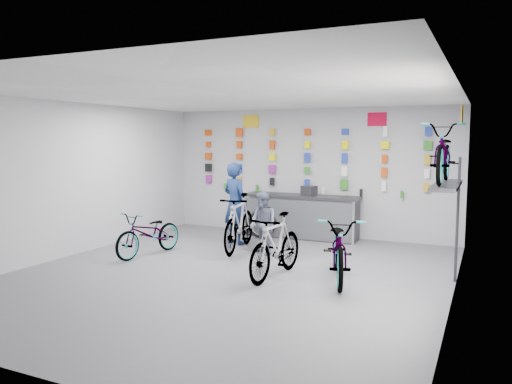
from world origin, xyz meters
The scene contains 21 objects.
floor centered at (0.00, 0.00, 0.00)m, with size 8.00×8.00×0.00m, color #505055.
ceiling centered at (0.00, 0.00, 3.00)m, with size 8.00×8.00×0.00m, color white.
wall_back centered at (0.00, 4.00, 1.50)m, with size 7.00×7.00×0.00m, color #B0B0B3.
wall_front centered at (0.00, -4.00, 1.50)m, with size 7.00×7.00×0.00m, color #B0B0B3.
wall_left centered at (-3.50, 0.00, 1.50)m, with size 8.00×8.00×0.00m, color #B0B0B3.
wall_right centered at (3.50, 0.00, 1.50)m, with size 8.00×8.00×0.00m, color #B0B0B3.
counter centered at (0.00, 3.54, 0.49)m, with size 2.70×0.66×1.00m.
merch_wall centered at (-0.01, 3.93, 1.80)m, with size 5.58×0.08×1.56m.
wall_bracket centered at (3.33, 1.20, 1.46)m, with size 0.39×1.90×2.00m.
sign_left centered at (-1.50, 3.98, 2.72)m, with size 0.42×0.02×0.30m, color yellow.
sign_right centered at (1.60, 3.98, 2.72)m, with size 0.42×0.02×0.30m, color red.
sign_side centered at (3.48, 1.20, 2.65)m, with size 0.02×0.40×0.30m, color yellow.
bike_left centered at (-2.09, 0.60, 0.44)m, with size 0.59×1.68×0.88m, color gray.
bike_center centered at (0.78, 0.19, 0.53)m, with size 0.50×1.77×1.06m, color gray.
bike_right centered at (1.76, 0.51, 0.54)m, with size 0.71×2.04×1.07m, color gray.
bike_service centered at (-0.69, 1.74, 0.58)m, with size 0.55×1.94×1.16m, color gray.
bike_wall centered at (3.25, 1.20, 2.05)m, with size 0.63×1.80×0.95m, color gray.
clerk centered at (-1.08, 2.31, 0.89)m, with size 0.65×0.43×1.78m, color #14254F.
customer centered at (-0.09, 1.59, 0.63)m, with size 0.61×0.48×1.26m, color slate.
spare_wheel centered at (-0.83, 3.17, 0.33)m, with size 0.71×0.35×0.67m.
register centered at (0.18, 3.55, 1.11)m, with size 0.28×0.30×0.22m, color black.
Camera 1 is at (3.90, -7.25, 2.27)m, focal length 35.00 mm.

